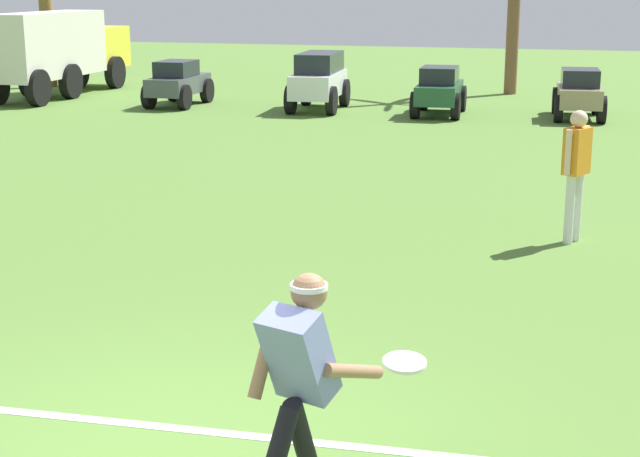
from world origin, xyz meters
TOP-DOWN VIEW (x-y plane):
  - field_line_paint at (0.00, 0.51)m, footprint 23.28×1.33m
  - frisbee_thrower at (1.04, -0.29)m, footprint 0.69×1.01m
  - frisbee_in_flight at (1.51, 0.44)m, footprint 0.37×0.37m
  - teammate_near_sideline at (2.37, 6.36)m, footprint 0.33×0.47m
  - parked_car_slot_a at (-7.35, 17.04)m, footprint 1.14×2.23m
  - parked_car_slot_b at (-3.82, 17.23)m, footprint 1.31×2.46m
  - parked_car_slot_c at (-0.92, 17.09)m, footprint 1.19×2.24m
  - parked_car_slot_d at (2.16, 17.37)m, footprint 1.24×2.26m
  - box_truck at (-11.22, 18.19)m, footprint 1.53×5.93m

SIDE VIEW (x-z plane):
  - field_line_paint at x=0.00m, z-range 0.00..0.01m
  - parked_car_slot_a at x=-7.35m, z-range 0.01..1.11m
  - parked_car_slot_c at x=-0.92m, z-range 0.01..1.11m
  - parked_car_slot_d at x=2.16m, z-range 0.01..1.11m
  - frisbee_in_flight at x=1.51m, z-range 0.66..0.72m
  - parked_car_slot_b at x=-3.82m, z-range 0.05..1.39m
  - frisbee_thrower at x=1.04m, z-range 0.09..1.51m
  - teammate_near_sideline at x=2.37m, z-range 0.16..1.72m
  - box_truck at x=-11.22m, z-range 0.13..2.33m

